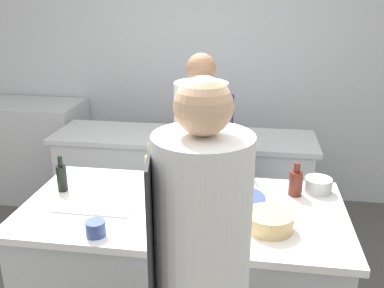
{
  "coord_description": "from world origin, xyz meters",
  "views": [
    {
      "loc": [
        0.37,
        -2.11,
        2.07
      ],
      "look_at": [
        0.0,
        0.35,
        1.18
      ],
      "focal_mm": 40.0,
      "sensor_mm": 36.0,
      "label": 1
    }
  ],
  "objects_px": {
    "chef_at_stove": "(201,169)",
    "bowl_prep_small": "(269,221)",
    "bowl_mixing_large": "(318,185)",
    "cup": "(96,228)",
    "oven_range": "(36,150)",
    "bowl_ceramic_blue": "(195,185)",
    "bottle_olive_oil": "(176,202)",
    "bowl_wooden_salad": "(241,201)",
    "bottle_wine": "(296,182)",
    "bottle_cooking_oil": "(62,177)",
    "bottle_vinegar": "(151,170)"
  },
  "relations": [
    {
      "from": "oven_range",
      "to": "bottle_wine",
      "type": "height_order",
      "value": "bottle_wine"
    },
    {
      "from": "bowl_prep_small",
      "to": "cup",
      "type": "height_order",
      "value": "bowl_prep_small"
    },
    {
      "from": "oven_range",
      "to": "chef_at_stove",
      "type": "bearing_deg",
      "value": -28.24
    },
    {
      "from": "chef_at_stove",
      "to": "bowl_mixing_large",
      "type": "bearing_deg",
      "value": 45.61
    },
    {
      "from": "oven_range",
      "to": "bowl_mixing_large",
      "type": "relative_size",
      "value": 6.19
    },
    {
      "from": "bottle_wine",
      "to": "bowl_mixing_large",
      "type": "xyz_separation_m",
      "value": [
        0.14,
        0.07,
        -0.04
      ]
    },
    {
      "from": "chef_at_stove",
      "to": "bowl_wooden_salad",
      "type": "bearing_deg",
      "value": 10.43
    },
    {
      "from": "bottle_wine",
      "to": "bowl_ceramic_blue",
      "type": "bearing_deg",
      "value": -179.13
    },
    {
      "from": "bowl_mixing_large",
      "to": "bowl_wooden_salad",
      "type": "distance_m",
      "value": 0.52
    },
    {
      "from": "cup",
      "to": "bottle_olive_oil",
      "type": "bearing_deg",
      "value": 36.1
    },
    {
      "from": "oven_range",
      "to": "bowl_wooden_salad",
      "type": "xyz_separation_m",
      "value": [
        2.18,
        -1.71,
        0.45
      ]
    },
    {
      "from": "bowl_mixing_large",
      "to": "bowl_wooden_salad",
      "type": "bearing_deg",
      "value": -150.65
    },
    {
      "from": "oven_range",
      "to": "bottle_cooking_oil",
      "type": "distance_m",
      "value": 2.07
    },
    {
      "from": "bottle_olive_oil",
      "to": "bottle_vinegar",
      "type": "xyz_separation_m",
      "value": [
        -0.22,
        0.32,
        0.04
      ]
    },
    {
      "from": "oven_range",
      "to": "bottle_cooking_oil",
      "type": "height_order",
      "value": "bottle_cooking_oil"
    },
    {
      "from": "cup",
      "to": "bottle_vinegar",
      "type": "bearing_deg",
      "value": 76.74
    },
    {
      "from": "bottle_vinegar",
      "to": "bottle_cooking_oil",
      "type": "distance_m",
      "value": 0.53
    },
    {
      "from": "cup",
      "to": "oven_range",
      "type": "bearing_deg",
      "value": 124.88
    },
    {
      "from": "bottle_wine",
      "to": "bowl_wooden_salad",
      "type": "bearing_deg",
      "value": -148.98
    },
    {
      "from": "bowl_mixing_large",
      "to": "cup",
      "type": "xyz_separation_m",
      "value": [
        -1.15,
        -0.67,
        -0.0
      ]
    },
    {
      "from": "bottle_cooking_oil",
      "to": "bowl_ceramic_blue",
      "type": "bearing_deg",
      "value": 10.06
    },
    {
      "from": "bowl_mixing_large",
      "to": "bowl_prep_small",
      "type": "bearing_deg",
      "value": -121.69
    },
    {
      "from": "oven_range",
      "to": "cup",
      "type": "bearing_deg",
      "value": -55.12
    },
    {
      "from": "chef_at_stove",
      "to": "bottle_vinegar",
      "type": "height_order",
      "value": "chef_at_stove"
    },
    {
      "from": "bottle_olive_oil",
      "to": "bowl_wooden_salad",
      "type": "distance_m",
      "value": 0.38
    },
    {
      "from": "oven_range",
      "to": "bowl_ceramic_blue",
      "type": "height_order",
      "value": "oven_range"
    },
    {
      "from": "chef_at_stove",
      "to": "bottle_cooking_oil",
      "type": "distance_m",
      "value": 1.03
    },
    {
      "from": "oven_range",
      "to": "bottle_olive_oil",
      "type": "relative_size",
      "value": 5.28
    },
    {
      "from": "bottle_vinegar",
      "to": "bottle_cooking_oil",
      "type": "bearing_deg",
      "value": -166.08
    },
    {
      "from": "bottle_wine",
      "to": "bowl_ceramic_blue",
      "type": "xyz_separation_m",
      "value": [
        -0.6,
        -0.01,
        -0.05
      ]
    },
    {
      "from": "bottle_olive_oil",
      "to": "bowl_wooden_salad",
      "type": "relative_size",
      "value": 0.69
    },
    {
      "from": "oven_range",
      "to": "bottle_cooking_oil",
      "type": "bearing_deg",
      "value": -56.58
    },
    {
      "from": "bottle_cooking_oil",
      "to": "bowl_ceramic_blue",
      "type": "height_order",
      "value": "bottle_cooking_oil"
    },
    {
      "from": "bottle_olive_oil",
      "to": "bowl_ceramic_blue",
      "type": "distance_m",
      "value": 0.34
    },
    {
      "from": "chef_at_stove",
      "to": "bottle_cooking_oil",
      "type": "relative_size",
      "value": 7.58
    },
    {
      "from": "bowl_prep_small",
      "to": "bowl_ceramic_blue",
      "type": "height_order",
      "value": "bowl_prep_small"
    },
    {
      "from": "bottle_vinegar",
      "to": "bowl_wooden_salad",
      "type": "xyz_separation_m",
      "value": [
        0.56,
        -0.17,
        -0.08
      ]
    },
    {
      "from": "chef_at_stove",
      "to": "bottle_olive_oil",
      "type": "height_order",
      "value": "chef_at_stove"
    },
    {
      "from": "chef_at_stove",
      "to": "bowl_wooden_salad",
      "type": "distance_m",
      "value": 0.79
    },
    {
      "from": "bowl_prep_small",
      "to": "bottle_cooking_oil",
      "type": "bearing_deg",
      "value": 167.75
    },
    {
      "from": "cup",
      "to": "bowl_ceramic_blue",
      "type": "bearing_deg",
      "value": 55.39
    },
    {
      "from": "bottle_olive_oil",
      "to": "bowl_mixing_large",
      "type": "bearing_deg",
      "value": 27.51
    },
    {
      "from": "bottle_olive_oil",
      "to": "bottle_vinegar",
      "type": "distance_m",
      "value": 0.39
    },
    {
      "from": "oven_range",
      "to": "bowl_ceramic_blue",
      "type": "relative_size",
      "value": 4.73
    },
    {
      "from": "bottle_wine",
      "to": "bowl_mixing_large",
      "type": "bearing_deg",
      "value": 25.42
    },
    {
      "from": "chef_at_stove",
      "to": "bottle_wine",
      "type": "distance_m",
      "value": 0.84
    },
    {
      "from": "bottle_cooking_oil",
      "to": "bottle_olive_oil",
      "type": "bearing_deg",
      "value": -14.9
    },
    {
      "from": "chef_at_stove",
      "to": "bowl_prep_small",
      "type": "height_order",
      "value": "chef_at_stove"
    },
    {
      "from": "bottle_olive_oil",
      "to": "bowl_mixing_large",
      "type": "height_order",
      "value": "bottle_olive_oil"
    },
    {
      "from": "oven_range",
      "to": "cup",
      "type": "distance_m",
      "value": 2.64
    }
  ]
}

